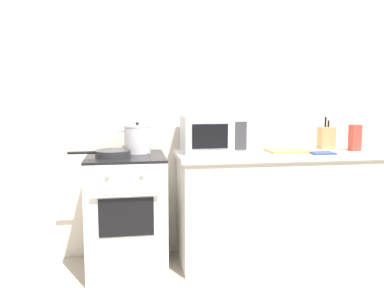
% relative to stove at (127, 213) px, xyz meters
% --- Properties ---
extents(back_wall, '(4.40, 0.10, 2.50)m').
position_rel_stove_xyz_m(back_wall, '(0.65, 0.37, 0.79)').
color(back_wall, silver).
rests_on(back_wall, ground_plane).
extents(lower_cabinet_right, '(1.64, 0.56, 0.88)m').
position_rel_stove_xyz_m(lower_cabinet_right, '(1.25, 0.02, -0.02)').
color(lower_cabinet_right, beige).
rests_on(lower_cabinet_right, ground_plane).
extents(countertop_right, '(1.70, 0.60, 0.04)m').
position_rel_stove_xyz_m(countertop_right, '(1.25, 0.02, 0.44)').
color(countertop_right, beige).
rests_on(countertop_right, lower_cabinet_right).
extents(stove, '(0.60, 0.64, 0.92)m').
position_rel_stove_xyz_m(stove, '(0.00, 0.00, 0.00)').
color(stove, white).
rests_on(stove, ground_plane).
extents(stock_pot, '(0.30, 0.22, 0.25)m').
position_rel_stove_xyz_m(stock_pot, '(0.10, 0.13, 0.57)').
color(stock_pot, silver).
rests_on(stock_pot, stove).
extents(frying_pan, '(0.47, 0.27, 0.05)m').
position_rel_stove_xyz_m(frying_pan, '(-0.10, -0.04, 0.48)').
color(frying_pan, '#28282B').
rests_on(frying_pan, stove).
extents(microwave, '(0.50, 0.37, 0.30)m').
position_rel_stove_xyz_m(microwave, '(0.71, 0.08, 0.61)').
color(microwave, silver).
rests_on(microwave, countertop_right).
extents(cutting_board, '(0.36, 0.26, 0.02)m').
position_rel_stove_xyz_m(cutting_board, '(1.33, 0.00, 0.47)').
color(cutting_board, tan).
rests_on(cutting_board, countertop_right).
extents(knife_block, '(0.13, 0.10, 0.28)m').
position_rel_stove_xyz_m(knife_block, '(1.73, 0.14, 0.56)').
color(knife_block, tan).
rests_on(knife_block, countertop_right).
extents(pasta_box, '(0.08, 0.08, 0.22)m').
position_rel_stove_xyz_m(pasta_box, '(1.90, -0.03, 0.57)').
color(pasta_box, '#B73D33').
rests_on(pasta_box, countertop_right).
extents(oven_mitt, '(0.18, 0.14, 0.02)m').
position_rel_stove_xyz_m(oven_mitt, '(1.55, -0.16, 0.47)').
color(oven_mitt, '#33477A').
rests_on(oven_mitt, countertop_right).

